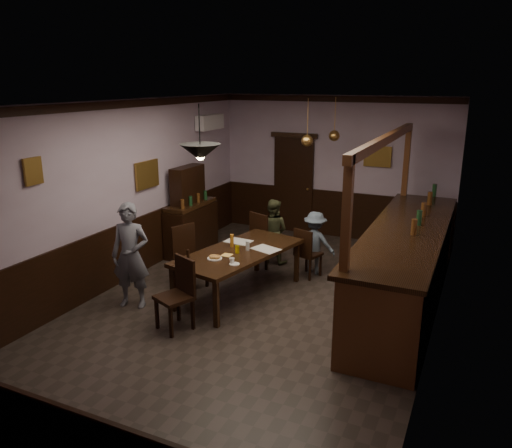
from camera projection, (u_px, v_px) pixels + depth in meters
The scene contains 31 objects.
room at pixel (255, 211), 7.09m from camera, with size 5.01×8.01×3.01m.
dining_table at pixel (239, 254), 7.75m from camera, with size 1.45×2.36×0.75m.
chair_far_left at pixel (263, 237), 9.03m from camera, with size 0.57×0.57×1.02m.
chair_far_right at pixel (306, 251), 8.53m from camera, with size 0.48×0.48×0.87m.
chair_near at pixel (179, 290), 6.77m from camera, with size 0.57×0.57×1.00m.
chair_side at pixel (188, 253), 8.19m from camera, with size 0.58×0.58×1.02m.
person_standing at pixel (131, 256), 7.37m from camera, with size 0.58×0.38×1.59m, color slate.
person_seated_left at pixel (273, 231), 9.22m from camera, with size 0.59×0.46×1.21m, color #44482B.
person_seated_right at pixel (315, 243), 8.71m from camera, with size 0.72×0.41×1.11m, color slate.
newspaper_left at pixel (238, 241), 8.16m from camera, with size 0.42×0.30×0.01m, color silver.
newspaper_right at pixel (266, 249), 7.79m from camera, with size 0.42×0.30×0.01m, color silver.
napkin at pixel (227, 255), 7.53m from camera, with size 0.15×0.15×0.00m, color #FFC55D.
saucer at pixel (234, 264), 7.15m from camera, with size 0.15×0.15×0.01m, color white.
coffee_cup at pixel (232, 260), 7.17m from camera, with size 0.08×0.08×0.07m, color white.
pastry_plate at pixel (215, 258), 7.37m from camera, with size 0.22×0.22×0.01m, color white.
pastry_ring_a at pixel (213, 257), 7.36m from camera, with size 0.13×0.13×0.04m, color #C68C47.
pastry_ring_b at pixel (216, 257), 7.35m from camera, with size 0.13×0.13×0.04m, color #C68C47.
soda_can at pixel (237, 249), 7.61m from camera, with size 0.07×0.07×0.12m, color yellow.
beer_glass at pixel (232, 240), 7.89m from camera, with size 0.06×0.06×0.20m, color #BF721E.
water_glass at pixel (248, 246), 7.73m from camera, with size 0.06×0.06×0.15m, color silver.
pepper_mill at pixel (188, 254), 7.35m from camera, with size 0.04×0.04×0.14m, color black.
sideboard at pixel (191, 219), 9.75m from camera, with size 0.46×1.29×1.71m.
bar_counter at pixel (406, 265), 7.44m from camera, with size 1.06×4.55×2.55m.
door_back at pixel (293, 185), 11.02m from camera, with size 0.90×0.06×2.10m, color black.
ac_unit at pixel (210, 122), 10.31m from camera, with size 0.20×0.85×0.30m.
picture_left_small at pixel (33, 171), 6.51m from camera, with size 0.04×0.28×0.36m.
picture_left_large at pixel (147, 175), 8.73m from camera, with size 0.04×0.62×0.48m.
picture_back at pixel (378, 156), 10.10m from camera, with size 0.55×0.04×0.42m.
pendant_iron at pixel (200, 152), 6.67m from camera, with size 0.56×0.56×0.74m.
pendant_brass_mid at pixel (307, 141), 8.47m from camera, with size 0.20×0.20×0.81m.
pendant_brass_far at pixel (334, 136), 9.22m from camera, with size 0.20×0.20×0.81m.
Camera 1 is at (2.89, -6.23, 3.30)m, focal length 35.00 mm.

